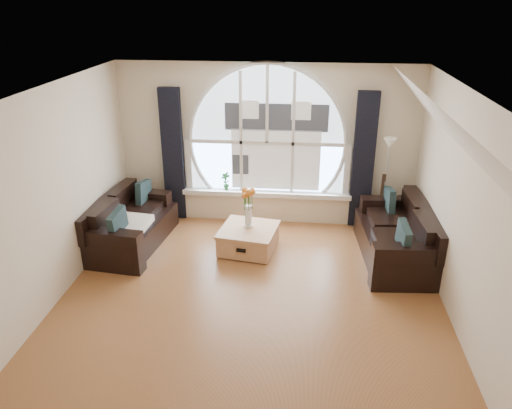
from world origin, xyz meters
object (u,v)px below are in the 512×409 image
Objects in this scene: vase_flowers at (248,203)px; potted_plant at (226,181)px; coffee_chest at (249,238)px; guitar at (380,202)px; floor_lamp at (385,186)px; sofa_right at (397,235)px; sofa_left at (130,222)px.

vase_flowers reaches higher than potted_plant.
guitar is at bearing 31.73° from coffee_chest.
floor_lamp is at bearing 64.26° from guitar.
guitar is at bearing -5.57° from potted_plant.
guitar is (-0.15, 0.91, 0.13)m from sofa_right.
guitar reaches higher than coffee_chest.
vase_flowers is 0.66× the size of guitar.
sofa_right is 1.78× the size of guitar.
floor_lamp is at bearing 90.68° from sofa_right.
floor_lamp is 2.68m from potted_plant.
potted_plant is (-2.61, 0.25, 0.18)m from guitar.
potted_plant is at bearing 116.03° from vase_flowers.
coffee_chest is at bearing -65.03° from potted_plant.
guitar is at bearing 20.77° from vase_flowers.
potted_plant is at bearing -171.33° from guitar.
vase_flowers reaches higher than sofa_left.
potted_plant is at bearing 124.10° from coffee_chest.
coffee_chest is (1.87, 0.01, -0.19)m from sofa_left.
sofa_left is 4.15m from floor_lamp.
guitar is (-0.06, -0.07, -0.27)m from floor_lamp.
sofa_left is 1.88m from coffee_chest.
floor_lamp is 0.29m from guitar.
floor_lamp is at bearing -3.90° from potted_plant.
guitar is at bearing -129.98° from floor_lamp.
vase_flowers is (-2.24, 0.12, 0.36)m from sofa_right.
floor_lamp is at bearing 21.91° from vase_flowers.
sofa_left is 1.12× the size of floor_lamp.
guitar is at bearing 94.84° from sofa_right.
potted_plant is (-2.75, 1.17, 0.31)m from sofa_right.
potted_plant is (1.35, 1.13, 0.31)m from sofa_left.
coffee_chest is 1.20× the size of vase_flowers.
floor_lamp is (2.15, 0.94, 0.59)m from coffee_chest.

